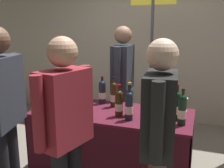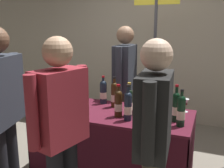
{
  "view_description": "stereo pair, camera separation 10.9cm",
  "coord_description": "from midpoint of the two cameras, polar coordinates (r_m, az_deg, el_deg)",
  "views": [
    {
      "loc": [
        0.87,
        -2.47,
        1.61
      ],
      "look_at": [
        0.0,
        0.0,
        1.03
      ],
      "focal_mm": 41.32,
      "sensor_mm": 36.0,
      "label": 1
    },
    {
      "loc": [
        0.97,
        -2.43,
        1.61
      ],
      "look_at": [
        0.0,
        0.0,
        1.03
      ],
      "focal_mm": 41.32,
      "sensor_mm": 36.0,
      "label": 2
    }
  ],
  "objects": [
    {
      "name": "display_bottle_3",
      "position": [
        3.0,
        -0.9,
        -1.72
      ],
      "size": [
        0.08,
        0.08,
        0.33
      ],
      "color": "#192333",
      "rests_on": "tasting_table"
    },
    {
      "name": "featured_wine_bottle",
      "position": [
        2.57,
        2.63,
        -4.22
      ],
      "size": [
        0.08,
        0.08,
        0.33
      ],
      "color": "#38230F",
      "rests_on": "tasting_table"
    },
    {
      "name": "flower_vase",
      "position": [
        2.89,
        -11.89,
        -2.97
      ],
      "size": [
        0.1,
        0.1,
        0.39
      ],
      "color": "silver",
      "rests_on": "tasting_table"
    },
    {
      "name": "display_bottle_1",
      "position": [
        2.37,
        10.98,
        -5.76
      ],
      "size": [
        0.07,
        0.07,
        0.35
      ],
      "color": "#192333",
      "rests_on": "tasting_table"
    },
    {
      "name": "vendor_presenter",
      "position": [
        3.34,
        3.79,
        1.56
      ],
      "size": [
        0.23,
        0.61,
        1.62
      ],
      "rotation": [
        0.0,
        0.0,
        -1.53
      ],
      "color": "#4C4233",
      "rests_on": "ground_plane"
    },
    {
      "name": "back_partition",
      "position": [
        4.52,
        10.24,
        11.25
      ],
      "size": [
        7.42,
        0.12,
        3.05
      ],
      "primitive_type": "cube",
      "color": "#B2A893",
      "rests_on": "ground_plane"
    },
    {
      "name": "display_bottle_0",
      "position": [
        2.59,
        5.0,
        -4.03
      ],
      "size": [
        0.07,
        0.07,
        0.35
      ],
      "color": "black",
      "rests_on": "tasting_table"
    },
    {
      "name": "taster_foreground_left",
      "position": [
        1.81,
        10.94,
        -10.15
      ],
      "size": [
        0.25,
        0.59,
        1.54
      ],
      "rotation": [
        0.0,
        0.0,
        1.66
      ],
      "color": "#4C4233",
      "rests_on": "ground_plane"
    },
    {
      "name": "booth_signpost",
      "position": [
        3.64,
        10.32,
        8.2
      ],
      "size": [
        0.61,
        0.04,
        2.12
      ],
      "color": "#47474C",
      "rests_on": "ground_plane"
    },
    {
      "name": "tasting_table",
      "position": [
        2.84,
        1.12,
        -10.29
      ],
      "size": [
        1.67,
        0.75,
        0.73
      ],
      "color": "#4C1423",
      "rests_on": "ground_plane"
    },
    {
      "name": "display_bottle_6",
      "position": [
        2.88,
        1.59,
        -2.26
      ],
      "size": [
        0.07,
        0.07,
        0.34
      ],
      "color": "#38230F",
      "rests_on": "tasting_table"
    },
    {
      "name": "display_bottle_7",
      "position": [
        2.47,
        4.82,
        -4.79
      ],
      "size": [
        0.08,
        0.08,
        0.35
      ],
      "color": "#192333",
      "rests_on": "tasting_table"
    },
    {
      "name": "taster_foreground_right",
      "position": [
        1.92,
        -9.66,
        -8.78
      ],
      "size": [
        0.3,
        0.55,
        1.55
      ],
      "rotation": [
        0.0,
        0.0,
        1.33
      ],
      "color": "black",
      "rests_on": "ground_plane"
    },
    {
      "name": "display_bottle_5",
      "position": [
        2.52,
        15.16,
        -4.79
      ],
      "size": [
        0.07,
        0.07,
        0.36
      ],
      "color": "black",
      "rests_on": "tasting_table"
    },
    {
      "name": "wine_glass_near_vendor",
      "position": [
        2.84,
        17.01,
        -3.93
      ],
      "size": [
        0.08,
        0.08,
        0.14
      ],
      "color": "silver",
      "rests_on": "tasting_table"
    },
    {
      "name": "display_bottle_4",
      "position": [
        2.42,
        16.3,
        -5.65
      ],
      "size": [
        0.08,
        0.08,
        0.34
      ],
      "color": "black",
      "rests_on": "tasting_table"
    },
    {
      "name": "taster_foreground_centre",
      "position": [
        2.32,
        -22.13,
        -4.23
      ],
      "size": [
        0.31,
        0.61,
        1.62
      ],
      "rotation": [
        0.0,
        0.0,
        1.81
      ],
      "color": "black",
      "rests_on": "ground_plane"
    },
    {
      "name": "display_bottle_2",
      "position": [
        3.03,
        -5.29,
        -1.54
      ],
      "size": [
        0.07,
        0.07,
        0.33
      ],
      "color": "#192333",
      "rests_on": "tasting_table"
    }
  ]
}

